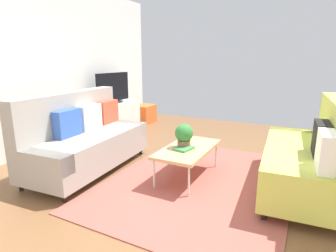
# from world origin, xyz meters

# --- Properties ---
(ground_plane) EXTENTS (7.68, 7.68, 0.00)m
(ground_plane) POSITION_xyz_m (0.00, 0.00, 0.00)
(ground_plane) COLOR brown
(wall_far) EXTENTS (6.40, 0.12, 2.90)m
(wall_far) POSITION_xyz_m (0.00, 2.80, 1.45)
(wall_far) COLOR white
(wall_far) RESTS_ON ground_plane
(area_rug) EXTENTS (2.90, 2.20, 0.01)m
(area_rug) POSITION_xyz_m (0.11, -0.12, 0.01)
(area_rug) COLOR #9E4C42
(area_rug) RESTS_ON ground_plane
(couch_beige) EXTENTS (1.95, 0.97, 1.10)m
(couch_beige) POSITION_xyz_m (-0.23, 1.51, 0.45)
(couch_beige) COLOR gray
(couch_beige) RESTS_ON ground_plane
(couch_green) EXTENTS (1.96, 0.98, 1.10)m
(couch_green) POSITION_xyz_m (0.45, -1.34, 0.45)
(couch_green) COLOR #C1CC51
(couch_green) RESTS_ON ground_plane
(coffee_table) EXTENTS (1.10, 0.56, 0.42)m
(coffee_table) POSITION_xyz_m (0.16, 0.08, 0.39)
(coffee_table) COLOR tan
(coffee_table) RESTS_ON ground_plane
(tv_console) EXTENTS (1.40, 0.44, 0.64)m
(tv_console) POSITION_xyz_m (1.60, 2.46, 0.32)
(tv_console) COLOR silver
(tv_console) RESTS_ON ground_plane
(tv) EXTENTS (1.00, 0.20, 0.64)m
(tv) POSITION_xyz_m (1.60, 2.44, 0.95)
(tv) COLOR black
(tv) RESTS_ON tv_console
(storage_trunk) EXTENTS (0.52, 0.40, 0.44)m
(storage_trunk) POSITION_xyz_m (2.70, 2.36, 0.22)
(storage_trunk) COLOR orange
(storage_trunk) RESTS_ON ground_plane
(potted_plant) EXTENTS (0.24, 0.24, 0.32)m
(potted_plant) POSITION_xyz_m (0.13, 0.13, 0.59)
(potted_plant) COLOR brown
(potted_plant) RESTS_ON coffee_table
(table_book_0) EXTENTS (0.27, 0.22, 0.03)m
(table_book_0) POSITION_xyz_m (0.05, 0.09, 0.44)
(table_book_0) COLOR #3F8C4C
(table_book_0) RESTS_ON coffee_table
(vase_0) EXTENTS (0.08, 0.08, 0.19)m
(vase_0) POSITION_xyz_m (1.02, 2.51, 0.74)
(vase_0) COLOR #4C72B2
(vase_0) RESTS_ON tv_console
(vase_1) EXTENTS (0.10, 0.10, 0.17)m
(vase_1) POSITION_xyz_m (1.17, 2.51, 0.72)
(vase_1) COLOR silver
(vase_1) RESTS_ON tv_console
(bottle_0) EXTENTS (0.05, 0.05, 0.15)m
(bottle_0) POSITION_xyz_m (1.32, 2.42, 0.72)
(bottle_0) COLOR red
(bottle_0) RESTS_ON tv_console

